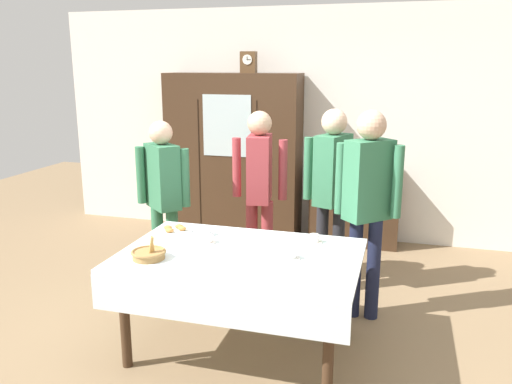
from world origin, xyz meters
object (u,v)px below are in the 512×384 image
Objects in this scene: person_beside_shelf at (259,181)px; tea_cup_near_left at (207,239)px; tea_cup_center at (291,255)px; wall_cabinet at (234,156)px; spoon_near_right at (248,265)px; tea_cup_mid_right at (314,239)px; person_near_right_end at (332,183)px; dining_table at (239,268)px; bread_basket at (149,254)px; pastry_plate at (175,230)px; spoon_front_edge at (324,251)px; bookshelf_low at (354,206)px; book_stack at (356,164)px; person_behind_table_left at (368,195)px; spoon_back_edge at (285,246)px; mantel_clock at (249,62)px; tea_cup_back_edge at (206,232)px; person_by_cabinet at (163,189)px.

tea_cup_near_left is at bearing -95.63° from person_beside_shelf.
tea_cup_center is 0.08× the size of person_beside_shelf.
wall_cabinet is 16.40× the size of spoon_near_right.
tea_cup_mid_right reaches higher than spoon_near_right.
tea_cup_center is 1.00× the size of tea_cup_near_left.
wall_cabinet reaches higher than person_near_right_end.
tea_cup_mid_right is 0.08× the size of person_beside_shelf.
spoon_near_right is (-0.35, -0.57, -0.02)m from tea_cup_mid_right.
tea_cup_near_left reaches higher than dining_table.
bread_basket reaches higher than pastry_plate.
spoon_front_edge is 0.07× the size of person_beside_shelf.
spoon_front_edge is (0.01, -2.41, 0.31)m from bookshelf_low.
person_behind_table_left is at bearing -82.01° from book_stack.
person_behind_table_left reaches higher than book_stack.
book_stack is 1.63× the size of tea_cup_mid_right.
spoon_back_edge is at bearing -5.98° from pastry_plate.
spoon_front_edge is at bearing -4.20° from spoon_back_edge.
mantel_clock is 2.02× the size of spoon_back_edge.
tea_cup_back_edge is at bearing 157.39° from tea_cup_center.
person_beside_shelf is 0.88m from person_by_cabinet.
tea_cup_back_edge is at bearing -111.99° from book_stack.
tea_cup_back_edge is (-0.93, -2.30, 0.33)m from bookshelf_low.
tea_cup_center is 1.27m from person_near_right_end.
bread_basket is at bearing -68.95° from person_by_cabinet.
person_by_cabinet is at bearing -132.31° from bookshelf_low.
tea_cup_center is at bearing -22.61° from tea_cup_back_edge.
spoon_front_edge is (1.27, -2.36, -1.32)m from mantel_clock.
bookshelf_low is 2.51m from tea_cup_back_edge.
pastry_plate is at bearing 152.67° from tea_cup_near_left.
spoon_near_right is (0.76, -0.51, -0.01)m from pastry_plate.
book_stack is 0.13× the size of person_beside_shelf.
book_stack reaches higher than pastry_plate.
person_by_cabinet is (-0.44, 1.15, 0.16)m from bread_basket.
person_near_right_end is at bearing -93.66° from book_stack.
book_stack is at bearing 61.66° from person_beside_shelf.
spoon_front_edge is (0.56, 0.23, 0.10)m from dining_table.
tea_cup_center is 1.09× the size of spoon_near_right.
spoon_back_edge is at bearing -64.71° from person_beside_shelf.
spoon_front_edge is (0.29, -0.02, 0.00)m from spoon_back_edge.
mantel_clock is 1.85× the size of tea_cup_mid_right.
spoon_near_right is 1.46m from person_beside_shelf.
pastry_plate is (-0.27, 0.01, -0.01)m from tea_cup_back_edge.
book_stack is 1.85m from person_behind_table_left.
tea_cup_center is (1.27, -2.56, -0.19)m from wall_cabinet.
mantel_clock is 2.04m from person_by_cabinet.
person_near_right_end is at bearing 47.84° from tea_cup_back_edge.
book_stack is (0.55, 2.64, 0.29)m from dining_table.
pastry_plate is 0.17× the size of person_beside_shelf.
tea_cup_back_edge is at bearing -101.04° from person_beside_shelf.
wall_cabinet is 1.25× the size of person_by_cabinet.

